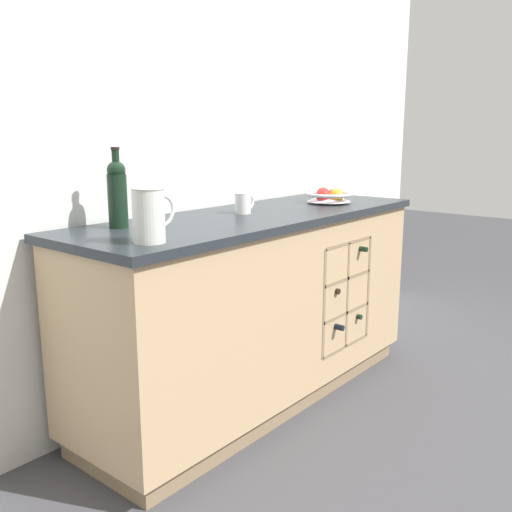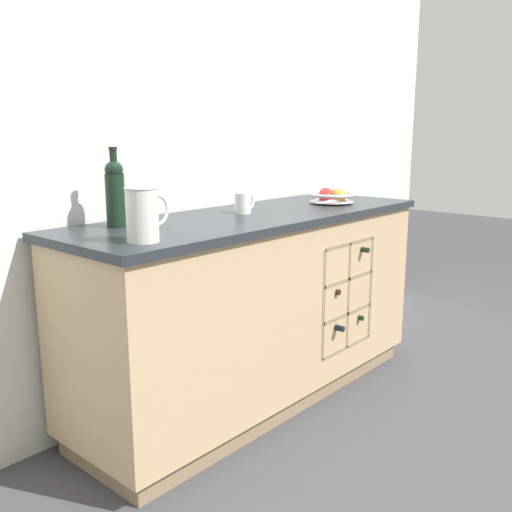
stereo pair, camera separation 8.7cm
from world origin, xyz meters
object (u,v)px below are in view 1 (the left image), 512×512
(fruit_bowl, at_px, (329,196))
(ceramic_mug, at_px, (243,203))
(white_pitcher, at_px, (149,214))
(standing_wine_bottle, at_px, (117,192))

(fruit_bowl, xyz_separation_m, ceramic_mug, (-0.58, 0.10, 0.01))
(fruit_bowl, height_order, white_pitcher, white_pitcher)
(white_pitcher, height_order, standing_wine_bottle, standing_wine_bottle)
(fruit_bowl, xyz_separation_m, standing_wine_bottle, (-1.19, 0.21, 0.10))
(fruit_bowl, distance_m, ceramic_mug, 0.59)
(white_pitcher, distance_m, standing_wine_bottle, 0.36)
(fruit_bowl, bearing_deg, ceramic_mug, 170.51)
(fruit_bowl, distance_m, standing_wine_bottle, 1.21)
(fruit_bowl, distance_m, white_pitcher, 1.32)
(fruit_bowl, height_order, ceramic_mug, ceramic_mug)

